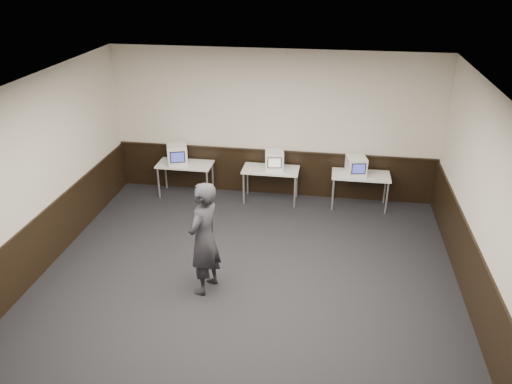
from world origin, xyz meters
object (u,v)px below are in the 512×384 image
at_px(emac_center, 274,160).
at_px(person, 204,239).
at_px(emac_right, 356,166).
at_px(desk_center, 271,172).
at_px(desk_left, 185,167).
at_px(emac_left, 177,154).
at_px(desk_right, 361,177).

distance_m(emac_center, person, 3.44).
xyz_separation_m(emac_center, emac_right, (1.71, -0.05, -0.00)).
bearing_deg(desk_center, desk_left, 180.00).
xyz_separation_m(desk_left, person, (1.29, -3.34, 0.26)).
height_order(emac_right, person, person).
bearing_deg(emac_left, emac_center, -17.87).
distance_m(emac_left, person, 3.62).
distance_m(desk_left, desk_right, 3.80).
height_order(desk_center, desk_right, same).
bearing_deg(desk_center, emac_left, -179.49).
distance_m(desk_left, desk_center, 1.90).
distance_m(desk_left, emac_left, 0.32).
distance_m(desk_center, person, 3.40).
xyz_separation_m(desk_left, desk_right, (3.80, 0.00, 0.00)).
bearing_deg(person, desk_center, -172.88).
relative_size(desk_left, desk_right, 1.00).
bearing_deg(person, desk_left, -141.41).
distance_m(emac_left, emac_right, 3.84).
bearing_deg(desk_right, emac_center, 179.09).
relative_size(emac_center, emac_right, 0.98).
height_order(desk_left, person, person).
xyz_separation_m(desk_left, emac_right, (3.68, -0.02, 0.27)).
relative_size(emac_center, person, 0.25).
height_order(desk_left, emac_right, emac_right).
xyz_separation_m(desk_center, emac_center, (0.07, 0.03, 0.27)).
height_order(emac_center, person, person).
distance_m(desk_right, emac_left, 3.96).
xyz_separation_m(emac_right, person, (-2.39, -3.32, -0.00)).
xyz_separation_m(desk_center, emac_left, (-2.05, -0.02, 0.28)).
distance_m(emac_center, emac_right, 1.71).
xyz_separation_m(emac_left, emac_right, (3.84, 0.00, -0.02)).
xyz_separation_m(desk_right, emac_right, (-0.12, -0.02, 0.27)).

